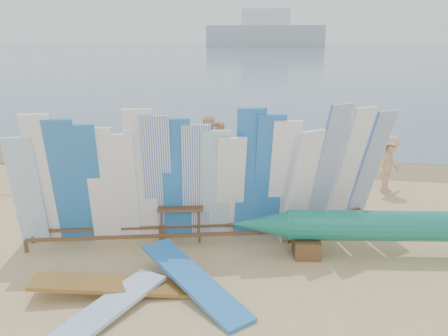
% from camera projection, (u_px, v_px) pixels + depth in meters
% --- Properties ---
extents(ground, '(160.00, 160.00, 0.00)m').
position_uv_depth(ground, '(80.00, 244.00, 9.99)').
color(ground, tan).
rests_on(ground, ground).
extents(ocean, '(320.00, 240.00, 0.02)m').
position_uv_depth(ocean, '(292.00, 51.00, 131.43)').
color(ocean, '#45637B').
rests_on(ocean, ground).
extents(wet_sand_strip, '(40.00, 2.60, 0.01)m').
position_uv_depth(wet_sand_strip, '(173.00, 159.00, 16.82)').
color(wet_sand_strip, olive).
rests_on(wet_sand_strip, ground).
extents(distant_ship, '(45.00, 8.00, 14.00)m').
position_uv_depth(distant_ship, '(266.00, 33.00, 181.31)').
color(distant_ship, '#999EA3').
rests_on(distant_ship, ocean).
extents(fence, '(12.08, 0.08, 0.90)m').
position_uv_depth(fence, '(129.00, 176.00, 12.66)').
color(fence, '#766B59').
rests_on(fence, ground).
extents(main_surfboard_rack, '(5.77, 2.12, 2.92)m').
position_uv_depth(main_surfboard_rack, '(159.00, 184.00, 9.70)').
color(main_surfboard_rack, brown).
rests_on(main_surfboard_rack, ground).
extents(side_surfboard_rack, '(2.43, 2.31, 2.96)m').
position_uv_depth(side_surfboard_rack, '(338.00, 175.00, 10.21)').
color(side_surfboard_rack, brown).
rests_on(side_surfboard_rack, ground).
extents(outrigger_canoe, '(6.71, 1.51, 0.95)m').
position_uv_depth(outrigger_canoe, '(401.00, 228.00, 9.28)').
color(outrigger_canoe, brown).
rests_on(outrigger_canoe, ground).
extents(vendor_table, '(1.07, 0.85, 1.26)m').
position_uv_depth(vendor_table, '(181.00, 220.00, 10.17)').
color(vendor_table, brown).
rests_on(vendor_table, ground).
extents(flat_board_b, '(1.48, 2.72, 0.22)m').
position_uv_depth(flat_board_b, '(99.00, 322.00, 7.29)').
color(flat_board_b, '#8AB4DE').
rests_on(flat_board_b, ground).
extents(flat_board_d, '(2.34, 2.24, 0.44)m').
position_uv_depth(flat_board_d, '(194.00, 292.00, 8.14)').
color(flat_board_d, blue).
rests_on(flat_board_d, ground).
extents(flat_board_c, '(2.75, 1.22, 0.34)m').
position_uv_depth(flat_board_c, '(114.00, 294.00, 8.07)').
color(flat_board_c, olive).
rests_on(flat_board_c, ground).
extents(beach_chair_left, '(0.74, 0.75, 0.88)m').
position_uv_depth(beach_chair_left, '(134.00, 178.00, 13.70)').
color(beach_chair_left, '#B6132E').
rests_on(beach_chair_left, ground).
extents(beach_chair_right, '(0.61, 0.63, 0.81)m').
position_uv_depth(beach_chair_right, '(162.00, 183.00, 13.35)').
color(beach_chair_right, '#B6132E').
rests_on(beach_chair_right, ground).
extents(stroller, '(0.70, 0.82, 0.94)m').
position_uv_depth(stroller, '(232.00, 183.00, 12.86)').
color(stroller, '#B6132E').
rests_on(stroller, ground).
extents(beachgoer_2, '(0.66, 0.95, 1.78)m').
position_uv_depth(beachgoer_2, '(108.00, 156.00, 13.71)').
color(beachgoer_2, beige).
rests_on(beachgoer_2, ground).
extents(beachgoer_9, '(1.27, 1.00, 1.83)m').
position_uv_depth(beachgoer_9, '(343.00, 150.00, 14.28)').
color(beachgoer_9, tan).
rests_on(beachgoer_9, ground).
extents(beachgoer_7, '(0.70, 0.69, 1.75)m').
position_uv_depth(beachgoer_7, '(219.00, 150.00, 14.50)').
color(beachgoer_7, '#8C6042').
rests_on(beachgoer_7, ground).
extents(beachgoer_extra_0, '(0.94, 1.11, 1.62)m').
position_uv_depth(beachgoer_extra_0, '(389.00, 164.00, 13.11)').
color(beachgoer_extra_0, tan).
rests_on(beachgoer_extra_0, ground).
extents(beachgoer_3, '(0.52, 1.23, 1.89)m').
position_uv_depth(beachgoer_3, '(164.00, 145.00, 14.81)').
color(beachgoer_3, tan).
rests_on(beachgoer_3, ground).
extents(beachgoer_8, '(0.86, 0.59, 1.62)m').
position_uv_depth(beachgoer_8, '(299.00, 157.00, 13.85)').
color(beachgoer_8, beige).
rests_on(beachgoer_8, ground).
extents(beachgoer_5, '(1.59, 1.32, 1.71)m').
position_uv_depth(beachgoer_5, '(209.00, 140.00, 15.92)').
color(beachgoer_5, beige).
rests_on(beachgoer_5, ground).
extents(beachgoer_4, '(0.81, 1.15, 1.80)m').
position_uv_depth(beachgoer_4, '(185.00, 160.00, 13.24)').
color(beachgoer_4, '#8C6042').
rests_on(beachgoer_4, ground).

